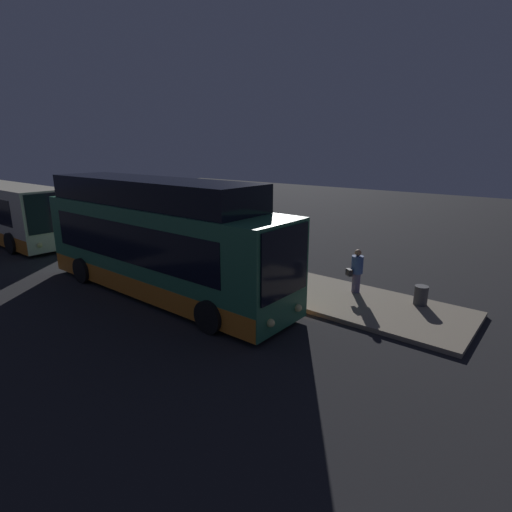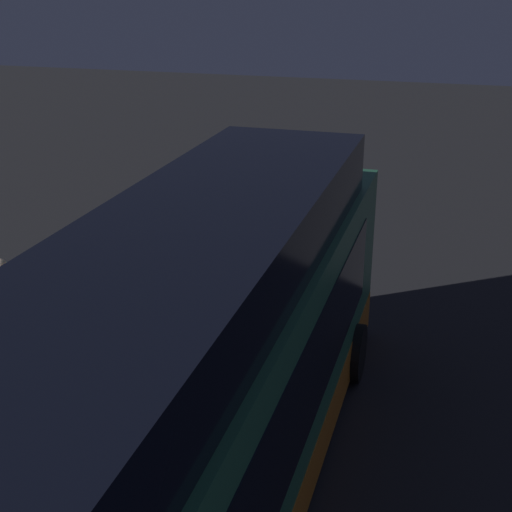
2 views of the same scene
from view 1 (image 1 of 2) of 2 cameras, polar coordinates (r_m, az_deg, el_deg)
name	(u,v)px [view 1 (image 1 of 2)]	position (r m, az deg, el deg)	size (l,w,h in m)	color
ground	(163,291)	(15.51, -13.20, -4.83)	(80.00, 80.00, 0.00)	#232326
platform	(223,269)	(17.57, -4.76, -1.82)	(20.00, 3.39, 0.14)	gray
bus_lead	(158,243)	(14.83, -13.87, 1.82)	(11.13, 2.76, 4.16)	#2D704C
bus_second	(3,212)	(27.60, -32.45, 5.37)	(12.02, 2.74, 3.19)	beige
passenger_boarding	(357,270)	(14.72, 14.17, -1.94)	(0.62, 0.68, 1.59)	#4C476B
passenger_waiting	(292,249)	(16.63, 5.19, 1.02)	(0.52, 0.52, 1.85)	#6B604C
suitcase	(278,266)	(16.67, 3.13, -1.38)	(0.41, 0.21, 0.85)	maroon
sign_post	(226,227)	(18.05, -4.28, 4.19)	(0.10, 0.70, 2.54)	#4C4C51
trash_bin	(421,295)	(14.41, 22.49, -5.21)	(0.44, 0.44, 0.65)	#3F3F44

